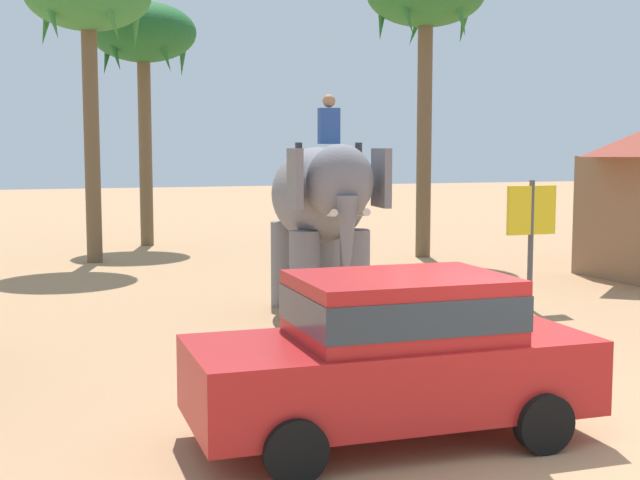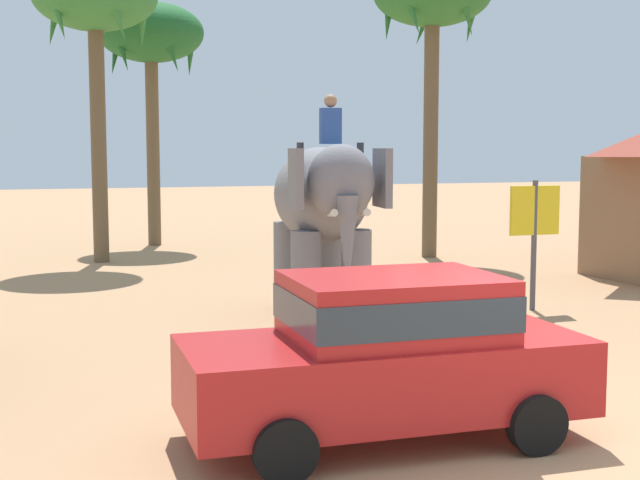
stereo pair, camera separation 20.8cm
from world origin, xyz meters
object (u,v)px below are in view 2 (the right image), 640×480
at_px(palm_tree_behind_elephant, 151,39).
at_px(palm_tree_near_hut, 432,1).
at_px(palm_tree_leaning_seaward, 95,4).
at_px(elephant_with_mahout, 323,205).
at_px(car_sedan_foreground, 387,351).
at_px(signboard_yellow, 535,219).

height_order(palm_tree_behind_elephant, palm_tree_near_hut, palm_tree_near_hut).
xyz_separation_m(palm_tree_near_hut, palm_tree_leaning_seaward, (-8.64, 1.86, -0.24)).
bearing_deg(elephant_with_mahout, palm_tree_leaning_seaward, 109.00).
distance_m(car_sedan_foreground, signboard_yellow, 7.95).
relative_size(car_sedan_foreground, palm_tree_behind_elephant, 0.56).
relative_size(palm_tree_behind_elephant, signboard_yellow, 3.07).
distance_m(palm_tree_near_hut, palm_tree_leaning_seaward, 8.84).
bearing_deg(elephant_with_mahout, car_sedan_foreground, -103.57).
relative_size(car_sedan_foreground, elephant_with_mahout, 1.05).
xyz_separation_m(car_sedan_foreground, signboard_yellow, (5.42, 5.76, 0.76)).
xyz_separation_m(palm_tree_near_hut, signboard_yellow, (-1.72, -7.82, -5.22)).
bearing_deg(signboard_yellow, palm_tree_near_hut, 77.61).
xyz_separation_m(elephant_with_mahout, palm_tree_leaning_seaward, (-3.07, 8.93, 4.67)).
bearing_deg(elephant_with_mahout, signboard_yellow, -11.00).
distance_m(car_sedan_foreground, palm_tree_leaning_seaward, 16.54).
bearing_deg(elephant_with_mahout, palm_tree_behind_elephant, 95.23).
xyz_separation_m(elephant_with_mahout, signboard_yellow, (3.85, -0.75, -0.30)).
relative_size(elephant_with_mahout, palm_tree_leaning_seaward, 0.51).
distance_m(palm_tree_leaning_seaward, signboard_yellow, 12.89).
height_order(elephant_with_mahout, signboard_yellow, elephant_with_mahout).
bearing_deg(car_sedan_foreground, signboard_yellow, 46.77).
height_order(car_sedan_foreground, signboard_yellow, signboard_yellow).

